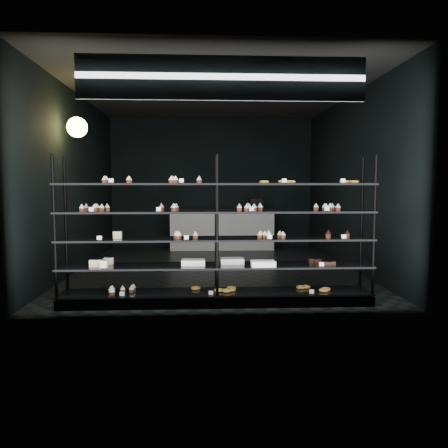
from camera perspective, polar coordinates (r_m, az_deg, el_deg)
The scene contains 5 objects.
room at distance 8.01m, azimuth -1.16°, elevation 5.50°, with size 5.01×6.01×3.20m.
display_shelf at distance 5.63m, azimuth -1.21°, elevation -4.18°, with size 4.00×0.50×1.91m.
signage at distance 5.23m, azimuth -0.22°, elevation 18.50°, with size 3.30×0.05×0.50m.
pendant_lamp at distance 7.40m, azimuth -18.63°, elevation 11.90°, with size 0.31×0.31×0.89m.
service_counter at distance 10.57m, azimuth -0.22°, elevation -0.58°, with size 2.56×0.65×1.23m.
Camera 1 is at (-0.23, -8.01, 1.53)m, focal length 35.00 mm.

